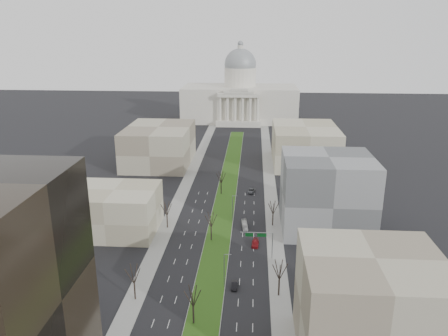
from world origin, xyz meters
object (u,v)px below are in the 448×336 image
at_px(car_black, 234,285).
at_px(box_van, 245,225).
at_px(car_red, 255,243).
at_px(car_grey_far, 251,191).

height_order(car_black, box_van, box_van).
relative_size(car_red, box_van, 0.75).
height_order(car_red, box_van, box_van).
bearing_deg(car_red, box_van, 108.99).
relative_size(car_black, car_grey_far, 0.74).
bearing_deg(box_van, car_black, -98.37).
height_order(car_black, car_red, car_red).
bearing_deg(box_van, car_red, -80.00).
bearing_deg(box_van, car_grey_far, 81.03).
xyz_separation_m(car_black, car_grey_far, (3.56, 67.65, 0.09)).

